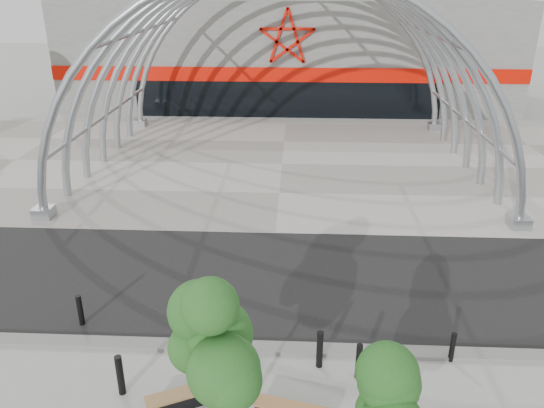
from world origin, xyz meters
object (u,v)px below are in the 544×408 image
street_tree_0 (218,333)px  bollard_2 (320,349)px  street_tree_1 (403,405)px  bench_0 (187,398)px

street_tree_0 → bollard_2: bearing=50.3°
street_tree_0 → street_tree_1: 3.80m
street_tree_0 → bench_0: 3.20m
street_tree_0 → bollard_2: (2.22, 2.67, -2.46)m
street_tree_1 → bench_0: 5.47m
bollard_2 → bench_0: bearing=-154.7°
street_tree_1 → bollard_2: street_tree_1 is taller
bench_0 → street_tree_0: bearing=-47.7°
street_tree_0 → street_tree_1: street_tree_0 is taller
street_tree_1 → bollard_2: (-1.37, 3.63, -1.68)m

